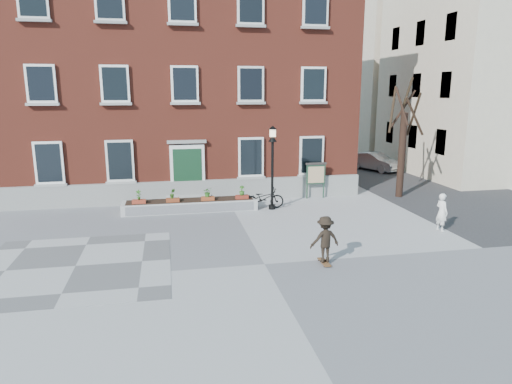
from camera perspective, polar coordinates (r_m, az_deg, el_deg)
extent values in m
plane|color=#98989B|center=(14.99, 1.07, -9.01)|extent=(100.00, 100.00, 0.00)
cube|color=#57575A|center=(15.92, -21.63, -8.60)|extent=(6.00, 6.00, 0.01)
imported|color=black|center=(21.64, 0.99, -0.78)|extent=(1.92, 0.71, 1.00)
imported|color=#BCBEC1|center=(32.98, 14.67, 3.70)|extent=(2.79, 4.00, 1.25)
imported|color=white|center=(19.64, 22.20, -2.34)|extent=(0.46, 0.61, 1.53)
cube|color=maroon|center=(27.63, -9.37, 13.48)|extent=(18.00, 10.00, 12.00)
cube|color=gray|center=(23.06, -8.46, 0.05)|extent=(18.00, 0.24, 1.10)
cube|color=#989893|center=(23.03, -8.40, -1.11)|extent=(2.60, 0.80, 0.20)
cube|color=#9E9E99|center=(23.13, -8.44, -0.54)|extent=(2.20, 0.50, 0.20)
cube|color=white|center=(22.88, -8.55, 2.76)|extent=(1.70, 0.12, 2.50)
cube|color=#143820|center=(22.85, -8.54, 2.49)|extent=(1.40, 0.06, 2.30)
cube|color=gray|center=(22.65, -8.66, 6.23)|extent=(1.90, 0.25, 0.15)
cube|color=white|center=(23.40, -24.46, 3.34)|extent=(1.30, 0.10, 2.00)
cube|color=black|center=(23.35, -24.49, 3.32)|extent=(1.08, 0.04, 1.78)
cube|color=#A0A09B|center=(23.52, -24.26, 0.77)|extent=(1.44, 0.20, 0.12)
cube|color=white|center=(23.16, -25.29, 12.15)|extent=(1.30, 0.10, 1.70)
cube|color=black|center=(23.12, -25.32, 12.15)|extent=(1.08, 0.04, 1.48)
cube|color=#ABABA5|center=(23.11, -25.11, 9.90)|extent=(1.44, 0.20, 0.12)
cube|color=gray|center=(23.29, -25.99, 18.75)|extent=(1.44, 0.20, 0.12)
cube|color=silver|center=(22.87, -16.64, 3.76)|extent=(1.30, 0.10, 2.00)
cube|color=black|center=(22.82, -16.65, 3.74)|extent=(1.08, 0.04, 1.78)
cube|color=#ACADA7|center=(22.99, -16.49, 1.13)|extent=(1.44, 0.20, 0.12)
cube|color=white|center=(22.63, -17.23, 12.80)|extent=(1.30, 0.10, 1.70)
cube|color=black|center=(22.58, -17.24, 12.80)|extent=(1.08, 0.04, 1.48)
cube|color=#A1A29D|center=(22.57, -17.09, 10.49)|extent=(1.44, 0.20, 0.12)
cube|color=silver|center=(22.95, -17.86, 21.80)|extent=(1.30, 0.10, 1.70)
cube|color=black|center=(22.90, -17.87, 21.82)|extent=(1.08, 0.04, 1.48)
cube|color=gray|center=(22.76, -17.71, 19.57)|extent=(1.44, 0.20, 0.12)
cube|color=white|center=(22.53, -8.90, 13.20)|extent=(1.30, 0.10, 1.70)
cube|color=black|center=(22.48, -8.90, 13.20)|extent=(1.08, 0.04, 1.48)
cube|color=#A7A7A2|center=(22.48, -8.81, 10.89)|extent=(1.44, 0.20, 0.12)
cube|color=white|center=(22.86, -9.23, 22.26)|extent=(1.30, 0.10, 1.70)
cube|color=black|center=(22.81, -9.23, 22.28)|extent=(1.08, 0.04, 1.48)
cube|color=#999994|center=(22.66, -9.14, 20.02)|extent=(1.44, 0.20, 0.12)
cube|color=white|center=(23.13, -0.63, 4.39)|extent=(1.30, 0.10, 2.00)
cube|color=black|center=(23.08, -0.61, 4.37)|extent=(1.08, 0.04, 1.78)
cube|color=#A5A5A0|center=(23.25, -0.60, 1.78)|extent=(1.44, 0.20, 0.12)
cube|color=silver|center=(22.89, -0.65, 13.34)|extent=(1.30, 0.10, 1.70)
cube|color=black|center=(22.84, -0.63, 13.34)|extent=(1.08, 0.04, 1.48)
cube|color=gray|center=(22.84, -0.62, 11.06)|extent=(1.44, 0.20, 0.12)
cube|color=silver|center=(23.21, -0.68, 22.26)|extent=(1.30, 0.10, 1.70)
cube|color=black|center=(23.16, -0.65, 22.28)|extent=(1.08, 0.04, 1.48)
cube|color=#9A9A95|center=(23.02, -0.64, 20.05)|extent=(1.44, 0.20, 0.12)
cube|color=white|center=(23.91, 6.96, 4.57)|extent=(1.30, 0.10, 2.00)
cube|color=black|center=(23.87, 6.99, 4.55)|extent=(1.08, 0.04, 1.78)
cube|color=#ACACA7|center=(24.03, 6.93, 2.04)|extent=(1.44, 0.20, 0.12)
cube|color=white|center=(23.68, 7.19, 13.22)|extent=(1.30, 0.10, 1.70)
cube|color=black|center=(23.63, 7.23, 13.22)|extent=(1.08, 0.04, 1.48)
cube|color=gray|center=(23.63, 7.18, 11.02)|extent=(1.44, 0.20, 0.12)
cube|color=silver|center=(23.99, 7.45, 21.85)|extent=(1.30, 0.10, 1.70)
cube|color=black|center=(23.94, 7.49, 21.86)|extent=(1.08, 0.04, 1.48)
cube|color=#979792|center=(23.81, 7.43, 19.71)|extent=(1.44, 0.20, 0.12)
cube|color=silver|center=(21.49, -8.21, -1.69)|extent=(6.20, 1.10, 0.50)
cube|color=#ACACAC|center=(20.95, -8.13, -2.07)|extent=(5.80, 0.02, 0.40)
cube|color=black|center=(21.43, -8.23, -1.05)|extent=(5.80, 0.90, 0.06)
cube|color=#983421|center=(21.19, -14.42, -1.20)|extent=(0.60, 0.25, 0.20)
imported|color=#2C621D|center=(21.12, -14.47, -0.35)|extent=(0.24, 0.24, 0.45)
cube|color=brown|center=(21.15, -10.37, -1.03)|extent=(0.60, 0.25, 0.20)
imported|color=#32611D|center=(21.07, -10.40, -0.17)|extent=(0.25, 0.25, 0.45)
cube|color=brown|center=(21.22, -6.05, -0.85)|extent=(0.60, 0.25, 0.20)
imported|color=#2B641E|center=(21.14, -6.07, 0.01)|extent=(0.40, 0.40, 0.45)
cube|color=maroon|center=(21.41, -1.78, -0.66)|extent=(0.60, 0.25, 0.20)
imported|color=#2E621D|center=(21.34, -1.78, 0.19)|extent=(0.25, 0.25, 0.45)
cylinder|color=black|center=(24.92, 17.75, 4.38)|extent=(0.36, 0.36, 4.40)
cylinder|color=black|center=(24.97, 19.11, 9.13)|extent=(0.12, 1.12, 2.23)
cylinder|color=#311E15|center=(25.25, 17.88, 9.85)|extent=(1.18, 0.49, 1.97)
cylinder|color=#312216|center=(24.79, 16.70, 9.87)|extent=(0.88, 1.14, 2.35)
cylinder|color=black|center=(24.37, 17.77, 10.19)|extent=(0.60, 0.77, 1.90)
cylinder|color=#322116|center=(24.28, 19.21, 8.93)|extent=(1.39, 0.55, 1.95)
cylinder|color=#2E2114|center=(24.89, 18.43, 11.67)|extent=(0.43, 0.48, 1.58)
cube|color=#363638|center=(35.40, 14.08, 3.31)|extent=(8.00, 36.00, 0.01)
cube|color=beige|center=(34.69, 26.92, 13.78)|extent=(10.00, 11.00, 14.00)
cube|color=beige|center=(44.82, 17.28, 13.36)|extent=(10.00, 11.00, 13.00)
cube|color=#37322F|center=(45.47, 17.88, 21.88)|extent=(10.40, 11.40, 0.50)
cube|color=black|center=(29.34, 22.14, 5.81)|extent=(0.08, 1.00, 1.50)
cube|color=black|center=(32.05, 19.04, 6.56)|extent=(0.08, 1.00, 1.50)
cube|color=black|center=(34.84, 16.42, 7.17)|extent=(0.08, 1.00, 1.50)
cube|color=black|center=(29.18, 22.69, 12.25)|extent=(0.08, 1.00, 1.50)
cube|color=black|center=(31.91, 19.48, 12.45)|extent=(0.08, 1.00, 1.50)
cube|color=black|center=(34.71, 16.77, 12.60)|extent=(0.08, 1.00, 1.50)
cube|color=black|center=(29.38, 23.25, 18.48)|extent=(0.08, 1.00, 1.50)
cube|color=black|center=(32.09, 19.92, 18.16)|extent=(0.08, 1.00, 1.50)
cube|color=black|center=(34.88, 17.12, 17.85)|extent=(0.08, 1.00, 1.50)
cylinder|color=black|center=(21.64, 2.02, -1.88)|extent=(0.32, 0.32, 0.20)
cylinder|color=black|center=(21.32, 2.05, 2.03)|extent=(0.12, 0.12, 3.20)
cone|color=black|center=(21.06, 2.09, 6.71)|extent=(0.40, 0.40, 0.30)
cube|color=#FFEDBB|center=(21.04, 2.09, 7.39)|extent=(0.24, 0.24, 0.34)
cone|color=black|center=(21.02, 2.10, 8.07)|extent=(0.40, 0.40, 0.16)
cylinder|color=#1A3523|center=(23.70, 6.42, 1.32)|extent=(0.08, 0.08, 1.80)
cylinder|color=#1B3728|center=(23.98, 8.47, 1.39)|extent=(0.08, 0.08, 1.80)
cube|color=#1B3727|center=(23.77, 7.48, 2.18)|extent=(1.00, 0.10, 1.00)
cube|color=beige|center=(23.72, 7.52, 2.16)|extent=(0.85, 0.02, 0.85)
cube|color=#342F2D|center=(23.68, 7.52, 3.54)|extent=(1.10, 0.16, 0.10)
cube|color=brown|center=(15.17, 8.51, -8.64)|extent=(0.22, 0.78, 0.03)
cylinder|color=black|center=(14.91, 8.54, -9.18)|extent=(0.03, 0.05, 0.05)
cylinder|color=black|center=(14.96, 9.20, -9.11)|extent=(0.03, 0.05, 0.05)
cylinder|color=black|center=(15.40, 7.84, -8.43)|extent=(0.03, 0.05, 0.05)
cylinder|color=black|center=(15.45, 8.48, -8.37)|extent=(0.03, 0.05, 0.05)
imported|color=black|center=(14.90, 8.61, -5.86)|extent=(1.04, 0.67, 1.52)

